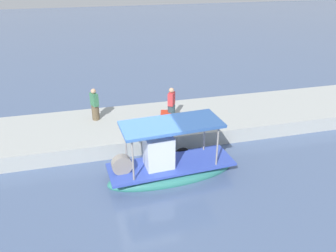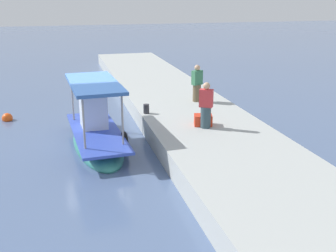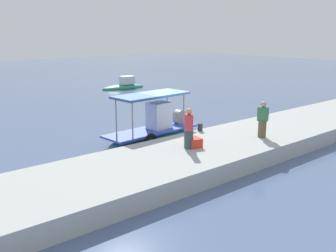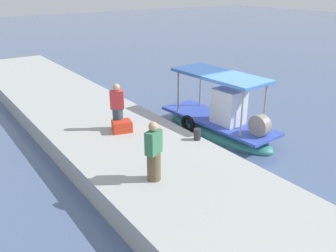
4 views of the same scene
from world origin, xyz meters
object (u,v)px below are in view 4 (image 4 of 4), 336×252
Objects in this scene: fisherman_near_bollard at (117,109)px; cargo_crate at (122,126)px; fisherman_by_crate at (154,154)px; mooring_bollard at (197,134)px; main_fishing_boat at (219,123)px.

cargo_crate is (0.29, -0.01, -0.57)m from fisherman_near_bollard.
fisherman_near_bollard is at bearing 166.40° from fisherman_by_crate.
fisherman_by_crate is at bearing -62.36° from mooring_bollard.
mooring_bollard is at bearing 117.64° from fisherman_by_crate.
fisherman_by_crate reaches higher than cargo_crate.
main_fishing_boat is 2.56m from mooring_bollard.
main_fishing_boat is 4.06m from cargo_crate.
fisherman_near_bollard is 1.01× the size of fisherman_by_crate.
main_fishing_boat is at bearing 118.56° from fisherman_by_crate.
cargo_crate is at bearing -102.42° from main_fishing_boat.
mooring_bollard is at bearing -60.34° from main_fishing_boat.
fisherman_near_bollard reaches higher than fisherman_by_crate.
cargo_crate is (-0.87, -3.93, 0.49)m from main_fishing_boat.
fisherman_near_bollard is (-1.16, -3.92, 1.06)m from main_fishing_boat.
fisherman_by_crate is at bearing -14.58° from cargo_crate.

